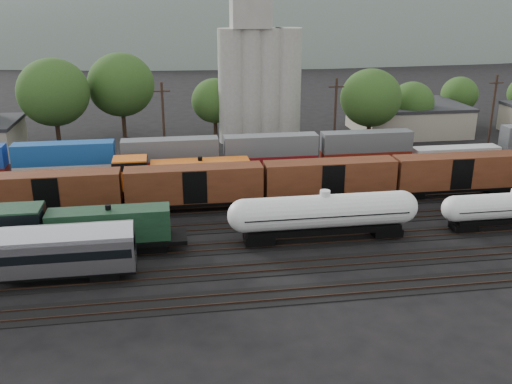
{
  "coord_description": "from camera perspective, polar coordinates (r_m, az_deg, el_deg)",
  "views": [
    {
      "loc": [
        -11.36,
        -54.8,
        23.07
      ],
      "look_at": [
        -2.46,
        2.0,
        3.0
      ],
      "focal_mm": 40.0,
      "sensor_mm": 36.0,
      "label": 1
    }
  ],
  "objects": [
    {
      "name": "green_locomotive",
      "position": [
        54.53,
        -17.77,
        -3.6
      ],
      "size": [
        18.36,
        3.24,
        4.86
      ],
      "color": "black",
      "rests_on": "ground"
    },
    {
      "name": "container_wall",
      "position": [
        72.74,
        -7.11,
        2.83
      ],
      "size": [
        161.3,
        2.6,
        5.8
      ],
      "color": "black",
      "rests_on": "ground"
    },
    {
      "name": "tree_band",
      "position": [
        94.31,
        -5.71,
        9.64
      ],
      "size": [
        166.25,
        22.36,
        14.02
      ],
      "color": "black",
      "rests_on": "ground"
    },
    {
      "name": "distant_hills",
      "position": [
        319.77,
        -2.54,
        11.38
      ],
      "size": [
        860.0,
        286.0,
        130.0
      ],
      "color": "#59665B",
      "rests_on": "ground"
    },
    {
      "name": "utility_poles",
      "position": [
        79.45,
        -0.48,
        6.99
      ],
      "size": [
        122.2,
        0.36,
        12.0
      ],
      "color": "black",
      "rests_on": "ground"
    },
    {
      "name": "industrial_sheds",
      "position": [
        94.1,
        2.35,
        6.63
      ],
      "size": [
        119.38,
        17.26,
        5.1
      ],
      "color": "#9E937F",
      "rests_on": "ground"
    },
    {
      "name": "ground",
      "position": [
        60.54,
        2.6,
        -3.18
      ],
      "size": [
        600.0,
        600.0,
        0.0
      ],
      "primitive_type": "plane",
      "color": "black"
    },
    {
      "name": "boxcar_string",
      "position": [
        68.04,
        13.62,
        1.63
      ],
      "size": [
        184.4,
        2.9,
        4.2
      ],
      "color": "black",
      "rests_on": "ground"
    },
    {
      "name": "orange_locomotive",
      "position": [
        67.92,
        -8.33,
        1.61
      ],
      "size": [
        19.28,
        3.21,
        4.82
      ],
      "color": "black",
      "rests_on": "ground"
    },
    {
      "name": "tracks",
      "position": [
        60.52,
        2.6,
        -3.14
      ],
      "size": [
        180.0,
        33.2,
        0.2
      ],
      "color": "black",
      "rests_on": "ground"
    },
    {
      "name": "grain_silo",
      "position": [
        92.73,
        0.26,
        11.92
      ],
      "size": [
        13.4,
        5.0,
        29.0
      ],
      "color": "#A09D92",
      "rests_on": "ground"
    },
    {
      "name": "tank_car_a",
      "position": [
        55.65,
        6.83,
        -2.13
      ],
      "size": [
        18.9,
        3.38,
        4.95
      ],
      "color": "white",
      "rests_on": "ground"
    }
  ]
}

